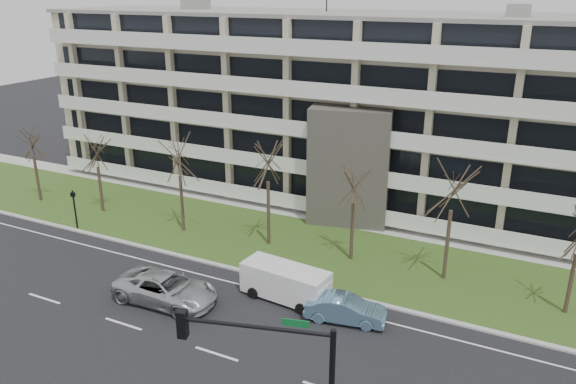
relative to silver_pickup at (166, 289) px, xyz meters
The scene contains 17 objects.
ground 6.12m from the silver_pickup, 28.72° to the right, with size 160.00×160.00×0.00m, color black.
grass_verge 11.43m from the silver_pickup, 62.23° to the left, with size 90.00×10.00×0.06m, color #34511B.
curb 7.40m from the silver_pickup, 43.77° to the left, with size 90.00×0.35×0.12m, color #B2B2AD.
sidewalk 16.49m from the silver_pickup, 71.18° to the left, with size 90.00×2.00×0.08m, color #B2B2AD.
lane_edge_line 6.47m from the silver_pickup, 34.04° to the left, with size 90.00×0.12×0.01m, color white.
apartment_building 24.00m from the silver_pickup, 76.68° to the left, with size 60.50×15.10×18.75m.
silver_pickup is the anchor object (origin of this frame).
blue_sedan 10.38m from the silver_pickup, 15.20° to the left, with size 1.54×4.42×1.46m, color #72A3C5.
white_van 6.98m from the silver_pickup, 28.86° to the left, with size 5.39×2.56×2.02m.
traffic_signal 14.25m from the silver_pickup, 34.70° to the right, with size 5.60×1.81×6.68m.
pedestrian_signal 13.72m from the silver_pickup, 156.60° to the left, with size 0.32×0.27×3.10m.
tree_0 22.13m from the silver_pickup, 156.93° to the left, with size 3.54×3.54×7.08m.
tree_1 16.69m from the silver_pickup, 146.07° to the left, with size 3.39×3.39×6.78m.
tree_2 11.36m from the silver_pickup, 120.53° to the left, with size 3.86×3.86×7.72m.
tree_3 11.18m from the silver_pickup, 79.86° to the left, with size 4.21×4.21×8.43m.
tree_4 13.38m from the silver_pickup, 51.77° to the left, with size 3.59×3.59×7.18m.
tree_5 17.95m from the silver_pickup, 35.39° to the left, with size 4.13×4.13×8.26m.
Camera 1 is at (13.57, -19.52, 17.27)m, focal length 35.00 mm.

